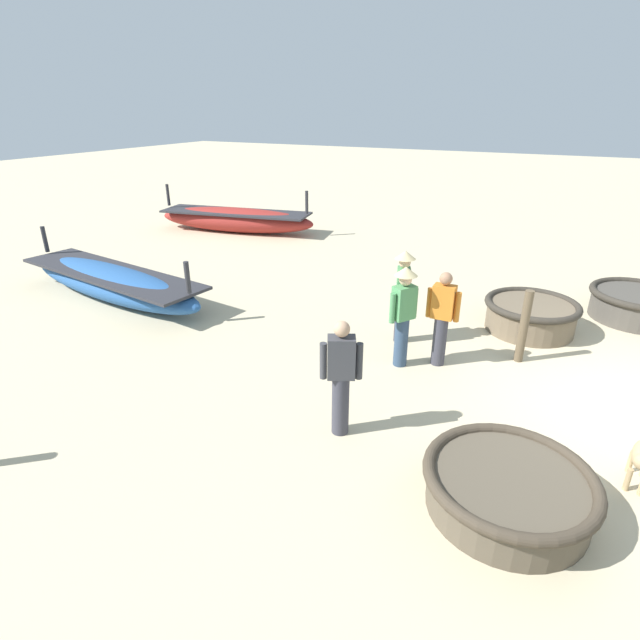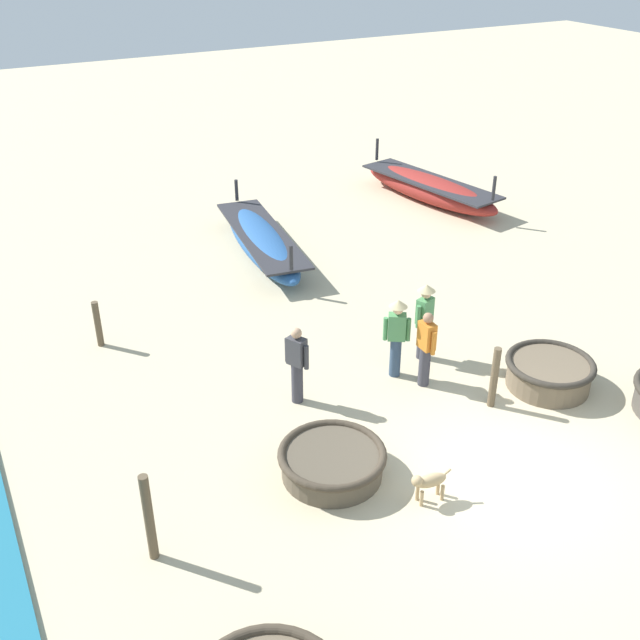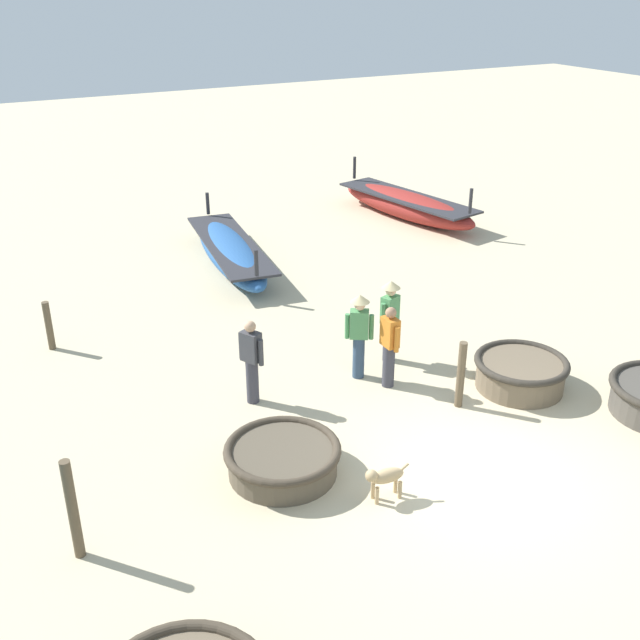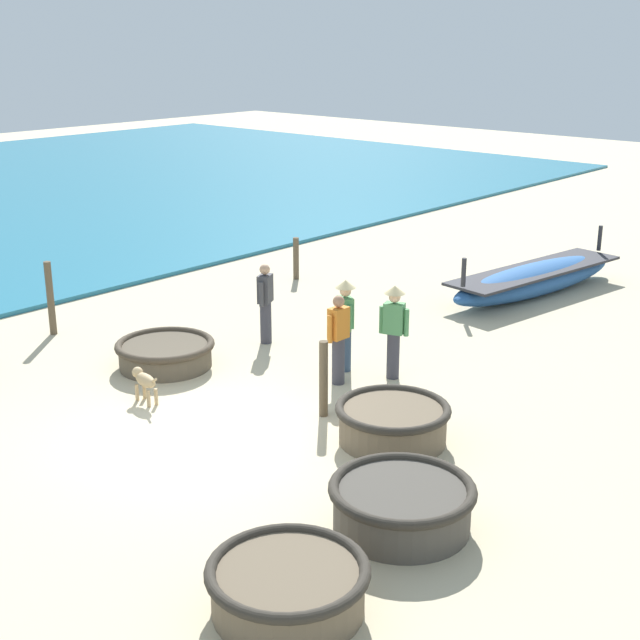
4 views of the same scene
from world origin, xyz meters
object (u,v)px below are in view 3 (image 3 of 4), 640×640
fisherman_standing_left (389,345)px  mooring_post_mid_beach (461,375)px  fisherman_with_hat (359,331)px  dog (384,477)px  coracle_front_left (520,372)px  long_boat_blue_hull (407,205)px  mooring_post_shoreline (73,510)px  mooring_post_inland (49,326)px  coracle_far_left (283,458)px  fisherman_crouching (251,360)px  long_boat_red_hull (230,251)px  fisherman_standing_right (390,316)px

fisherman_standing_left → mooring_post_mid_beach: (0.71, -1.17, -0.22)m
fisherman_with_hat → dog: size_ratio=2.44×
coracle_front_left → long_boat_blue_hull: size_ratio=0.31×
long_boat_blue_hull → mooring_post_shoreline: bearing=-139.7°
mooring_post_inland → mooring_post_mid_beach: (5.88, -5.60, 0.11)m
coracle_far_left → mooring_post_mid_beach: bearing=4.7°
coracle_far_left → fisherman_with_hat: (2.52, 2.01, 0.69)m
fisherman_standing_left → dog: fisherman_standing_left is taller
fisherman_crouching → mooring_post_shoreline: bearing=-145.0°
fisherman_with_hat → mooring_post_mid_beach: fisherman_with_hat is taller
mooring_post_inland → fisherman_with_hat: bearing=-38.6°
long_boat_red_hull → dog: bearing=-99.3°
fisherman_crouching → mooring_post_shoreline: (-3.53, -2.47, -0.09)m
mooring_post_inland → long_boat_blue_hull: bearing=19.3°
long_boat_red_hull → dog: (-1.60, -9.85, 0.01)m
coracle_far_left → fisherman_standing_right: 4.14m
fisherman_with_hat → mooring_post_shoreline: fisherman_with_hat is taller
mooring_post_mid_beach → fisherman_standing_right: bearing=94.8°
long_boat_blue_hull → coracle_far_left: bearing=-132.2°
fisherman_with_hat → fisherman_standing_right: 0.90m
mooring_post_inland → dog: bearing=-64.8°
mooring_post_inland → long_boat_red_hull: bearing=28.7°
coracle_front_left → fisherman_standing_right: fisherman_standing_right is taller
long_boat_blue_hull → mooring_post_shoreline: size_ratio=3.69×
fisherman_with_hat → mooring_post_mid_beach: bearing=-59.3°
mooring_post_mid_beach → fisherman_crouching: bearing=149.6°
long_boat_red_hull → mooring_post_mid_beach: size_ratio=4.48×
coracle_front_left → dog: 4.18m
coracle_front_left → coracle_far_left: 4.92m
fisherman_crouching → dog: fisherman_crouching is taller
coracle_front_left → fisherman_crouching: (-4.48, 1.84, 0.52)m
fisherman_standing_left → fisherman_standing_right: bearing=57.0°
long_boat_red_hull → fisherman_with_hat: (-0.10, -6.60, 0.60)m
mooring_post_inland → mooring_post_mid_beach: bearing=-43.6°
long_boat_red_hull → fisherman_crouching: fisherman_crouching is taller
dog → mooring_post_mid_beach: (2.52, 1.53, 0.25)m
fisherman_with_hat → fisherman_standing_right: same height
coracle_far_left → coracle_front_left: bearing=3.2°
mooring_post_shoreline → dog: bearing=-12.2°
coracle_front_left → fisherman_with_hat: 3.02m
coracle_front_left → mooring_post_inland: (-7.25, 5.61, 0.19)m
long_boat_red_hull → fisherman_with_hat: bearing=-90.9°
long_boat_red_hull → fisherman_standing_left: fisherman_standing_left is taller
coracle_front_left → long_boat_blue_hull: 10.34m
fisherman_with_hat → mooring_post_shoreline: bearing=-157.3°
long_boat_blue_hull → fisherman_standing_left: fisherman_standing_left is taller
dog → mooring_post_inland: bearing=115.2°
long_boat_red_hull → fisherman_standing_right: fisherman_standing_right is taller
fisherman_with_hat → fisherman_standing_left: 0.64m
coracle_front_left → mooring_post_shoreline: mooring_post_shoreline is taller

